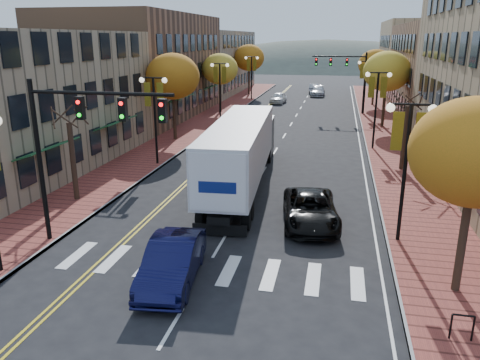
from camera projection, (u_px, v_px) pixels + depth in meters
The scene contains 29 objects.
ground at pixel (191, 295), 16.24m from camera, with size 200.00×200.00×0.00m, color black.
sidewalk_left at pixel (203, 123), 48.40m from camera, with size 4.00×85.00×0.15m, color brown.
sidewalk_right at pixel (383, 130), 44.87m from camera, with size 4.00×85.00×0.15m, color brown.
building_left_mid at pixel (141, 66), 51.66m from camera, with size 12.00×24.00×11.00m, color brown.
building_left_far at pixel (204, 62), 75.28m from camera, with size 12.00×26.00×9.50m, color #9E8966.
building_right_mid at pixel (471, 72), 50.46m from camera, with size 15.00×24.00×10.00m, color brown.
building_right_far at pixel (434, 58), 70.91m from camera, with size 15.00×20.00×11.00m, color #9E8966.
tree_left_a at pixel (73, 161), 24.83m from camera, with size 0.28×0.28×4.20m.
tree_left_b at pixel (173, 76), 38.87m from camera, with size 4.48×4.48×7.21m.
tree_left_c at pixel (220, 69), 53.97m from camera, with size 4.16×4.16×6.69m.
tree_left_d at pixel (249, 58), 70.65m from camera, with size 4.61×4.61×7.42m.
tree_right_a at pixel (476, 153), 14.87m from camera, with size 4.16×4.16×6.69m.
tree_right_b at pixel (404, 138), 30.66m from camera, with size 0.28×0.28×4.20m.
tree_right_c at pixel (387, 71), 44.71m from camera, with size 4.48×4.48×7.21m.
tree_right_d at pixel (376, 64), 59.73m from camera, with size 4.35×4.35×7.00m.
lamp_left_b at pixel (154, 104), 31.43m from camera, with size 1.96×0.36×6.05m.
lamp_left_c at pixel (220, 81), 48.28m from camera, with size 1.96×0.36×6.05m.
lamp_left_d at pixel (252, 69), 65.13m from camera, with size 1.96×0.36×6.05m.
lamp_right_a at pixel (407, 146), 19.13m from camera, with size 1.96×0.36×6.05m.
lamp_right_b at pixel (377, 95), 35.98m from camera, with size 1.96×0.36×6.05m.
lamp_right_c at pixel (366, 77), 52.82m from camera, with size 1.96×0.36×6.05m.
traffic_mast_near at pixel (79, 132), 18.68m from camera, with size 6.10×0.35×7.00m.
traffic_mast_far at pixel (348, 71), 53.03m from camera, with size 6.10×0.34×7.00m.
semi_truck at pixel (243, 147), 27.47m from camera, with size 3.70×16.52×4.10m.
navy_sedan at pixel (172, 262), 16.89m from camera, with size 1.70×4.86×1.60m, color black.
black_suv at pixel (310, 209), 22.17m from camera, with size 2.49×5.40×1.50m, color black.
car_far_white at pixel (278, 98), 63.18m from camera, with size 1.74×4.32×1.47m, color silver.
car_far_silver at pixel (318, 91), 71.06m from camera, with size 2.04×5.02×1.46m, color #B1B1B9.
car_far_oncoming at pixel (314, 88), 75.30m from camera, with size 1.51×4.33×1.43m, color #9B9CA3.
Camera 1 is at (4.62, -13.71, 8.56)m, focal length 35.00 mm.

